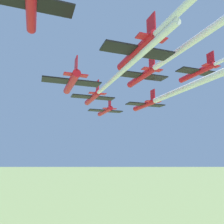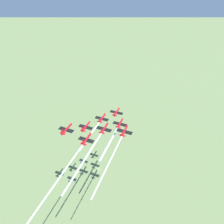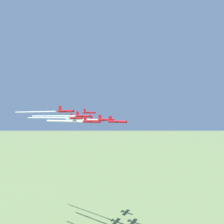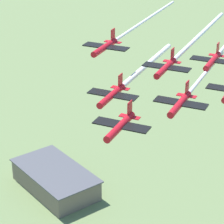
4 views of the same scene
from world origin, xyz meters
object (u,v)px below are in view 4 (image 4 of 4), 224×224
jet_7 (213,60)px  jet_0 (121,125)px  jet_1 (180,103)px  jet_5 (105,47)px  hangar (55,180)px  jet_4 (166,67)px  jet_2 (112,95)px

jet_7 → jet_0: bearing=78.9°
jet_1 → jet_5: 25.09m
hangar → jet_5: size_ratio=3.63×
hangar → jet_4: bearing=165.6°
jet_4 → jet_7: size_ratio=1.00×
jet_1 → jet_7: 24.28m
hangar → jet_5: 113.81m
jet_4 → jet_5: bearing=0.0°
jet_0 → jet_2: bearing=-59.5°
jet_4 → jet_1: bearing=120.5°
jet_1 → jet_0: bearing=59.5°
jet_5 → jet_7: size_ratio=1.00×
jet_5 → jet_0: bearing=120.5°
jet_4 → jet_5: 14.53m
jet_0 → jet_2: size_ratio=1.00×
jet_2 → jet_7: size_ratio=1.00×
jet_1 → jet_2: size_ratio=1.00×
hangar → jet_4: size_ratio=3.63×
jet_7 → jet_5: bearing=29.5°
jet_0 → jet_1: bearing=-120.5°
jet_0 → jet_5: bearing=-59.5°
jet_0 → jet_2: (12.01, -7.34, 0.00)m
hangar → jet_2: size_ratio=3.63×
jet_1 → jet_5: jet_5 is taller
jet_4 → jet_5: jet_5 is taller
hangar → jet_0: (-97.61, 43.51, 76.25)m
jet_1 → jet_4: size_ratio=1.00×
hangar → jet_7: (-86.75, 8.04, 77.90)m
hangar → jet_2: 120.21m
jet_2 → jet_0: bearing=120.5°
jet_1 → jet_5: (24.60, -0.61, 4.89)m
jet_2 → jet_4: 14.38m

